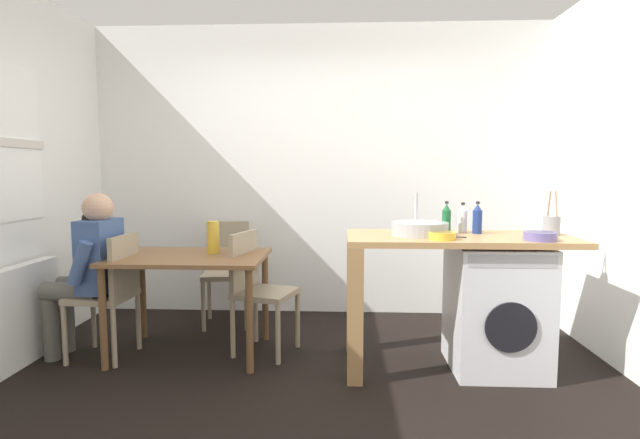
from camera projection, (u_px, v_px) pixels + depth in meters
ground_plane at (306, 389)px, 3.05m from camera, size 5.46×5.46×0.00m
wall_back at (319, 171)px, 4.65m from camera, size 4.60×0.10×2.70m
radiator at (20, 316)px, 3.41m from camera, size 0.10×0.80×0.70m
dining_table at (190, 268)px, 3.59m from camera, size 1.10×0.76×0.74m
chair_person_seat at (111, 289)px, 3.52m from camera, size 0.42×0.42×0.90m
chair_opposite at (257, 285)px, 3.65m from camera, size 0.50×0.50×0.90m
chair_spare_by_wall at (227, 266)px, 4.37m from camera, size 0.45×0.45×0.90m
seated_person at (89, 266)px, 3.52m from camera, size 0.51×0.52×1.20m
kitchen_counter at (427, 258)px, 3.33m from camera, size 1.50×0.68×0.92m
washing_machine at (496, 307)px, 3.33m from camera, size 0.60×0.61×0.86m
sink_basin at (420, 229)px, 3.31m from camera, size 0.38×0.38×0.09m
tap at (416, 212)px, 3.48m from camera, size 0.02×0.02×0.28m
bottle_tall_green at (446, 219)px, 3.38m from camera, size 0.06×0.06×0.23m
bottle_squat_brown at (463, 219)px, 3.46m from camera, size 0.07×0.07×0.21m
bottle_clear_small at (477, 219)px, 3.39m from camera, size 0.07×0.07×0.22m
mixing_bowl at (442, 235)px, 3.11m from camera, size 0.17×0.17×0.05m
utensil_crock at (551, 225)px, 3.31m from camera, size 0.11×0.11×0.30m
colander at (540, 236)px, 3.06m from camera, size 0.20×0.20×0.06m
vase at (213, 237)px, 3.66m from camera, size 0.09×0.09×0.24m
scissors at (455, 237)px, 3.20m from camera, size 0.15×0.06×0.01m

